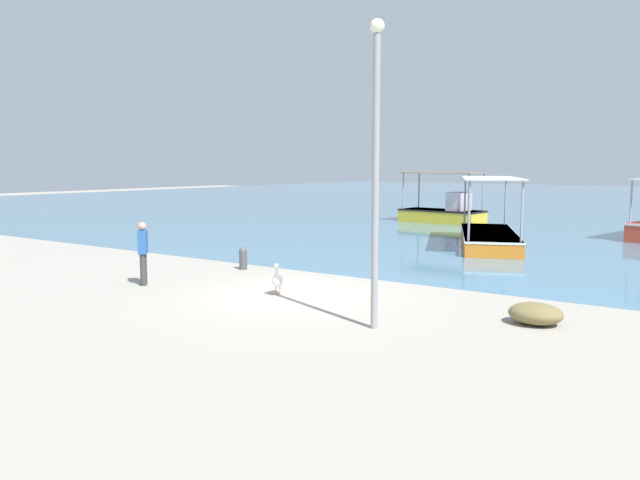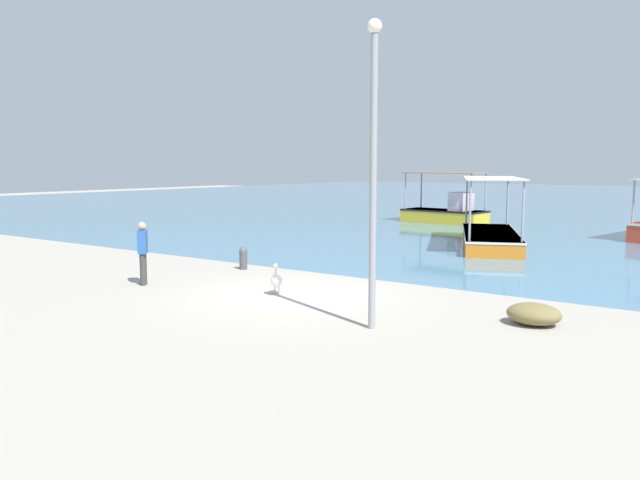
# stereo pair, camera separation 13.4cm
# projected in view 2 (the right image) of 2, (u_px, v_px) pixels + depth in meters

# --- Properties ---
(ground) EXTENTS (120.00, 120.00, 0.00)m
(ground) POSITION_uv_depth(u_px,v_px,m) (291.00, 295.00, 15.37)
(ground) COLOR #A0998C
(harbor_water) EXTENTS (110.00, 90.00, 0.00)m
(harbor_water) POSITION_uv_depth(u_px,v_px,m) (627.00, 202.00, 54.41)
(harbor_water) COLOR teal
(harbor_water) RESTS_ON ground
(fishing_boat_center) EXTENTS (4.60, 7.26, 2.70)m
(fishing_boat_center) POSITION_uv_depth(u_px,v_px,m) (490.00, 234.00, 24.63)
(fishing_boat_center) COLOR orange
(fishing_boat_center) RESTS_ON harbor_water
(fishing_boat_far_left) EXTENTS (4.78, 2.46, 2.78)m
(fishing_boat_far_left) POSITION_uv_depth(u_px,v_px,m) (446.00, 211.00, 34.49)
(fishing_boat_far_left) COLOR gold
(fishing_boat_far_left) RESTS_ON harbor_water
(pelican) EXTENTS (0.52, 0.74, 0.80)m
(pelican) POSITION_uv_depth(u_px,v_px,m) (277.00, 280.00, 15.39)
(pelican) COLOR #E0997A
(pelican) RESTS_ON ground
(lamp_post) EXTENTS (0.28, 0.28, 5.90)m
(lamp_post) POSITION_uv_depth(u_px,v_px,m) (373.00, 159.00, 11.86)
(lamp_post) COLOR gray
(lamp_post) RESTS_ON ground
(mooring_bollard) EXTENTS (0.25, 0.25, 0.69)m
(mooring_bollard) POSITION_uv_depth(u_px,v_px,m) (243.00, 257.00, 19.14)
(mooring_bollard) COLOR #47474C
(mooring_bollard) RESTS_ON ground
(fisherman_standing) EXTENTS (0.43, 0.44, 1.69)m
(fisherman_standing) POSITION_uv_depth(u_px,v_px,m) (143.00, 251.00, 16.61)
(fisherman_standing) COLOR #373A37
(fisherman_standing) RESTS_ON ground
(net_pile) EXTENTS (1.08, 0.92, 0.43)m
(net_pile) POSITION_uv_depth(u_px,v_px,m) (534.00, 314.00, 12.51)
(net_pile) COLOR olive
(net_pile) RESTS_ON ground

